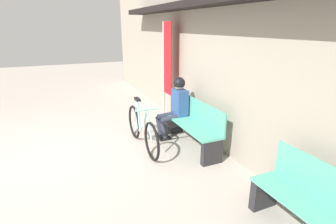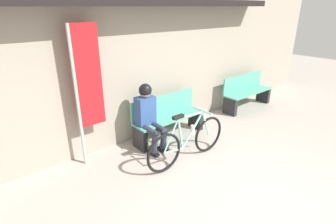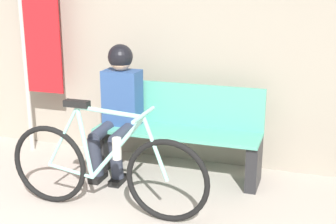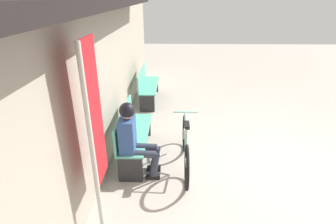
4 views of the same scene
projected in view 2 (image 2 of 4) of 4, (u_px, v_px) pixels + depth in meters
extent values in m
plane|color=#ADA399|center=(259.00, 216.00, 3.28)|extent=(24.00, 24.00, 0.00)
cube|color=#9E9384|center=(131.00, 57.00, 4.70)|extent=(12.00, 0.12, 3.20)
cube|color=black|center=(138.00, 2.00, 4.16)|extent=(6.60, 0.44, 0.12)
cube|color=#51A88E|center=(170.00, 118.00, 5.09)|extent=(1.52, 0.42, 0.03)
cube|color=#51A88E|center=(164.00, 105.00, 5.15)|extent=(1.52, 0.03, 0.40)
cube|color=#232326|center=(140.00, 139.00, 4.76)|extent=(0.10, 0.36, 0.41)
cube|color=#232326|center=(196.00, 119.00, 5.60)|extent=(0.10, 0.36, 0.41)
torus|color=black|center=(164.00, 153.00, 4.05)|extent=(0.66, 0.04, 0.66)
torus|color=black|center=(208.00, 134.00, 4.64)|extent=(0.66, 0.04, 0.66)
cylinder|color=#93DBCC|center=(191.00, 115.00, 4.19)|extent=(0.55, 0.03, 0.07)
cylinder|color=#93DBCC|center=(193.00, 130.00, 4.33)|extent=(0.47, 0.03, 0.56)
cylinder|color=#93DBCC|center=(180.00, 134.00, 4.16)|extent=(0.13, 0.03, 0.57)
cylinder|color=#93DBCC|center=(173.00, 151.00, 4.17)|extent=(0.39, 0.03, 0.09)
cylinder|color=#93DBCC|center=(171.00, 136.00, 4.04)|extent=(0.30, 0.02, 0.52)
cylinder|color=#93DBCC|center=(206.00, 123.00, 4.50)|extent=(0.21, 0.03, 0.49)
cube|color=black|center=(178.00, 117.00, 4.02)|extent=(0.20, 0.07, 0.05)
cylinder|color=#93DBCC|center=(203.00, 111.00, 4.35)|extent=(0.03, 0.40, 0.03)
cylinder|color=beige|center=(193.00, 130.00, 4.33)|extent=(0.07, 0.07, 0.17)
cylinder|color=#2D3342|center=(149.00, 130.00, 4.57)|extent=(0.11, 0.39, 0.13)
cylinder|color=#2D3342|center=(155.00, 143.00, 4.52)|extent=(0.11, 0.17, 0.38)
cube|color=black|center=(154.00, 153.00, 4.62)|extent=(0.10, 0.22, 0.06)
cylinder|color=#2D3342|center=(158.00, 127.00, 4.69)|extent=(0.11, 0.39, 0.13)
cylinder|color=#2D3342|center=(164.00, 140.00, 4.64)|extent=(0.11, 0.17, 0.38)
cube|color=black|center=(163.00, 150.00, 4.74)|extent=(0.10, 0.22, 0.06)
cube|color=#2D4C84|center=(145.00, 111.00, 4.69)|extent=(0.34, 0.22, 0.52)
sphere|color=tan|center=(145.00, 92.00, 4.54)|extent=(0.20, 0.20, 0.20)
sphere|color=black|center=(145.00, 90.00, 4.53)|extent=(0.23, 0.23, 0.23)
cube|color=#51A88E|center=(249.00, 92.00, 6.62)|extent=(1.53, 0.42, 0.03)
cube|color=#51A88E|center=(243.00, 82.00, 6.68)|extent=(1.53, 0.03, 0.40)
cube|color=#232326|center=(230.00, 106.00, 6.28)|extent=(0.10, 0.36, 0.41)
cube|color=#232326|center=(263.00, 95.00, 7.13)|extent=(0.10, 0.36, 0.41)
cylinder|color=#B7B2A8|center=(77.00, 100.00, 3.96)|extent=(0.05, 0.05, 2.23)
cube|color=red|center=(89.00, 77.00, 3.97)|extent=(0.40, 0.02, 1.58)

